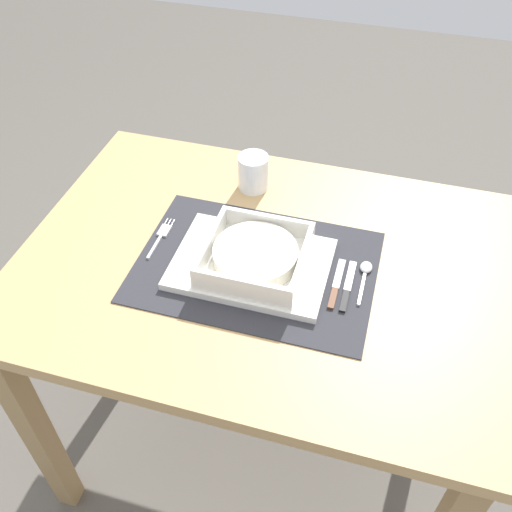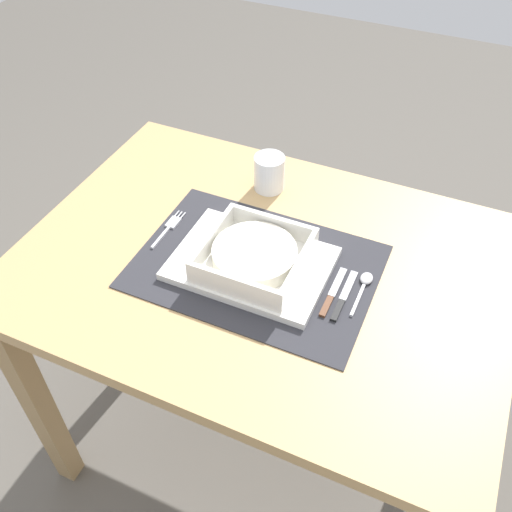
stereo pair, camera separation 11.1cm
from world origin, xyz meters
name	(u,v)px [view 2 (the right image)]	position (x,y,z in m)	size (l,w,h in m)	color
ground_plane	(261,436)	(0.00, 0.00, 0.00)	(6.00, 6.00, 0.00)	#59544C
dining_table	(263,295)	(0.00, 0.00, 0.62)	(0.99, 0.72, 0.73)	tan
placemat	(256,266)	(-0.01, -0.02, 0.73)	(0.47, 0.33, 0.00)	#2D2D33
serving_plate	(251,263)	(-0.02, -0.03, 0.74)	(0.31, 0.22, 0.02)	white
porridge_bowl	(255,256)	(-0.01, -0.03, 0.77)	(0.19, 0.19, 0.05)	white
fork	(170,226)	(-0.22, 0.01, 0.73)	(0.02, 0.13, 0.00)	silver
spoon	(365,283)	(0.20, 0.02, 0.73)	(0.02, 0.12, 0.01)	silver
butter_knife	(343,299)	(0.18, -0.04, 0.73)	(0.01, 0.13, 0.01)	black
bread_knife	(332,295)	(0.16, -0.04, 0.73)	(0.01, 0.13, 0.01)	#59331E
drinking_glass	(269,175)	(-0.09, 0.23, 0.76)	(0.07, 0.07, 0.08)	white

